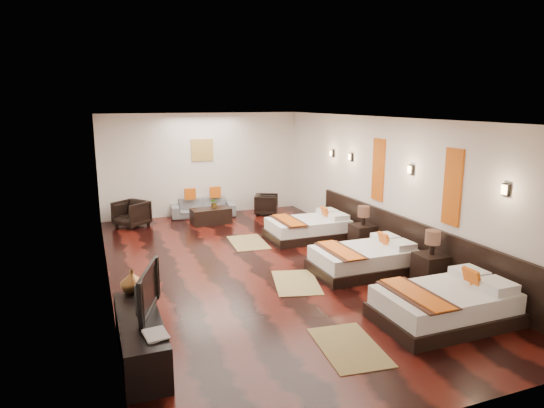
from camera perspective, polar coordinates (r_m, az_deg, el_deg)
name	(u,v)px	position (r m, az deg, el deg)	size (l,w,h in m)	color
floor	(261,267)	(9.15, -1.29, -7.61)	(5.50, 9.50, 0.01)	black
ceiling	(261,119)	(8.61, -1.38, 10.20)	(5.50, 9.50, 0.01)	white
back_wall	(202,164)	(13.28, -8.35, 4.74)	(5.50, 0.01, 2.80)	silver
left_wall	(104,207)	(8.27, -19.55, -0.38)	(0.01, 9.50, 2.80)	silver
right_wall	(387,186)	(10.03, 13.62, 2.10)	(0.01, 9.50, 2.80)	silver
headboard_panel	(406,241)	(9.59, 15.85, -4.32)	(0.08, 6.60, 0.90)	black
bed_near	(446,305)	(7.38, 20.16, -11.29)	(1.95, 1.22, 0.74)	black
bed_mid	(364,259)	(9.00, 11.01, -6.54)	(1.87, 1.17, 0.71)	black
bed_far	(309,228)	(10.98, 4.44, -2.91)	(1.85, 1.16, 0.71)	black
nightstand_a	(431,265)	(8.69, 18.54, -7.01)	(0.48, 0.48, 0.96)	black
nightstand_b	(363,234)	(10.38, 10.85, -3.51)	(0.47, 0.47, 0.93)	black
jute_mat_near	(349,347)	(6.47, 9.25, -16.58)	(0.75, 1.20, 0.01)	#95804C
jute_mat_mid	(296,282)	(8.41, 2.93, -9.40)	(0.75, 1.20, 0.01)	#95804C
jute_mat_far	(248,242)	(10.69, -2.88, -4.63)	(0.75, 1.20, 0.01)	#95804C
tv_console	(140,338)	(6.23, -15.53, -15.29)	(0.50, 1.80, 0.55)	black
tv	(141,291)	(6.12, -15.49, -10.02)	(1.00, 0.13, 0.57)	black
book	(144,337)	(5.60, -15.08, -15.20)	(0.25, 0.33, 0.03)	black
figurine	(132,281)	(6.80, -16.47, -8.90)	(0.31, 0.31, 0.33)	brown
sofa	(203,207)	(13.17, -8.27, -0.39)	(1.72, 0.67, 0.50)	slate
armchair_left	(131,214)	(12.46, -16.54, -1.13)	(0.71, 0.73, 0.66)	black
armchair_right	(266,205)	(13.22, -0.67, -0.06)	(0.61, 0.63, 0.57)	black
coffee_table	(211,216)	(12.37, -7.35, -1.44)	(1.00, 0.50, 0.40)	black
table_plant	(214,203)	(12.35, -6.93, 0.16)	(0.25, 0.21, 0.27)	#2A571D
orange_panel_a	(453,187)	(8.50, 20.88, 1.91)	(0.04, 0.40, 1.30)	#D86014
orange_panel_b	(378,170)	(10.21, 12.65, 4.04)	(0.04, 0.40, 1.30)	#D86014
sconce_near	(506,190)	(7.69, 26.27, 1.56)	(0.07, 0.12, 0.18)	black
sconce_mid	(411,170)	(9.30, 16.33, 3.98)	(0.07, 0.12, 0.18)	black
sconce_far	(351,157)	(11.10, 9.43, 5.59)	(0.07, 0.12, 0.18)	black
sconce_lounge	(332,153)	(11.88, 7.22, 6.09)	(0.07, 0.12, 0.18)	black
gold_artwork	(202,150)	(13.21, -8.39, 6.45)	(0.60, 0.04, 0.60)	#AD873F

